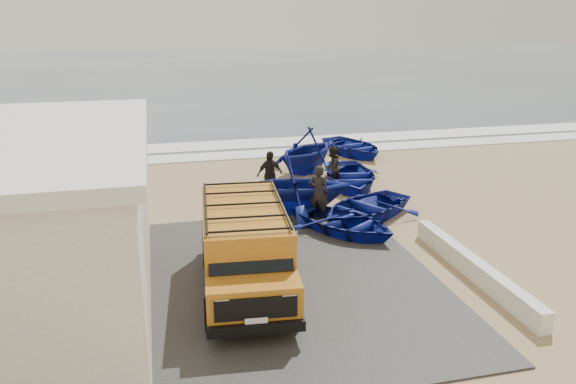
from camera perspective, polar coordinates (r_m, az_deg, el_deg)
ground at (r=16.97m, az=-1.87°, el=-6.03°), size 160.00×160.00×0.00m
slab at (r=14.91m, az=-7.92°, el=-9.62°), size 12.00×10.00×0.05m
ocean at (r=71.62m, az=-11.28°, el=11.88°), size 180.00×88.00×0.01m
surf_line at (r=28.23m, az=-6.87°, el=3.63°), size 180.00×1.60×0.06m
surf_wash at (r=30.65m, az=-7.45°, el=4.71°), size 180.00×2.20×0.04m
parapet at (r=16.07m, az=18.33°, el=-7.33°), size 0.35×6.00×0.55m
van at (r=14.31m, az=-4.40°, el=-5.42°), size 2.51×5.46×2.27m
boat_near_left at (r=18.25m, az=5.75°, el=-3.08°), size 4.26×4.54×0.77m
boat_near_right at (r=19.64m, az=7.76°, el=-1.56°), size 4.81×4.42×0.81m
boat_mid_left at (r=19.80m, az=0.60°, el=0.73°), size 4.53×4.09×2.10m
boat_mid_right at (r=23.22m, az=6.29°, el=1.61°), size 3.72×4.70×0.88m
boat_far_left at (r=25.17m, az=1.91°, el=4.30°), size 5.04×5.01×2.01m
boat_far_right at (r=28.57m, az=6.57°, el=4.62°), size 3.94×4.76×0.85m
fisherman_front at (r=19.20m, az=3.14°, el=-0.08°), size 0.85×0.79×1.95m
fisherman_middle at (r=23.01m, az=4.48°, el=2.57°), size 1.03×1.04×1.69m
fisherman_back at (r=21.54m, az=-1.88°, el=1.78°), size 1.17×0.76×1.85m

